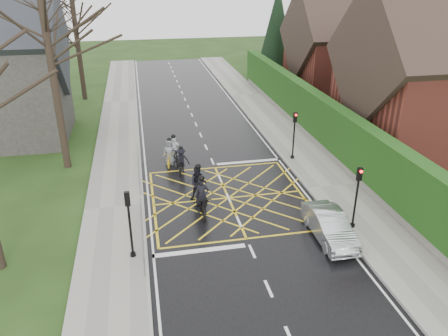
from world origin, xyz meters
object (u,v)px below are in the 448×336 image
object	(u,v)px
cyclist_back	(199,187)
car	(330,226)
cyclist_lead	(170,155)
cyclist_front	(174,153)
cyclist_mid	(182,163)
cyclist_rear	(202,202)

from	to	relation	value
cyclist_back	car	world-z (taller)	cyclist_back
cyclist_lead	car	size ratio (longest dim) A/B	0.49
cyclist_front	cyclist_lead	distance (m)	0.32
cyclist_mid	cyclist_rear	bearing A→B (deg)	-71.47
cyclist_rear	cyclist_mid	size ratio (longest dim) A/B	1.20
car	cyclist_front	bearing A→B (deg)	122.43
cyclist_back	car	bearing A→B (deg)	-29.81
cyclist_front	cyclist_lead	bearing A→B (deg)	-172.27
cyclist_mid	car	world-z (taller)	cyclist_mid
cyclist_rear	car	size ratio (longest dim) A/B	0.55
cyclist_lead	cyclist_mid	bearing A→B (deg)	-52.77
cyclist_back	cyclist_lead	xyz separation A→B (m)	(-1.10, 4.94, -0.17)
cyclist_mid	cyclist_lead	distance (m)	1.39
cyclist_mid	cyclist_lead	world-z (taller)	cyclist_lead
cyclist_back	cyclist_front	size ratio (longest dim) A/B	1.07
cyclist_lead	car	bearing A→B (deg)	-44.80
cyclist_mid	car	xyz separation A→B (m)	(5.79, -8.49, 0.03)
cyclist_rear	cyclist_front	bearing A→B (deg)	97.95
cyclist_rear	cyclist_mid	xyz separation A→B (m)	(-0.47, 5.17, -0.07)
cyclist_rear	cyclist_front	world-z (taller)	cyclist_rear
cyclist_front	car	size ratio (longest dim) A/B	0.51
cyclist_front	cyclist_mid	bearing A→B (deg)	-88.57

